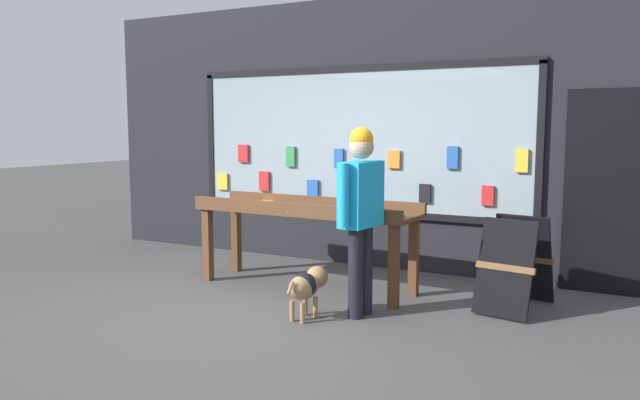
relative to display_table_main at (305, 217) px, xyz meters
The scene contains 6 objects.
ground_plane 1.28m from the display_table_main, 89.74° to the right, with size 40.00×40.00×0.00m, color #474444.
shopfront_facade 1.60m from the display_table_main, 88.10° to the left, with size 7.52×0.29×3.26m.
display_table_main is the anchor object (origin of this frame).
person_browsing 1.15m from the display_table_main, 34.44° to the right, with size 0.27×0.67×1.72m.
small_dog 1.16m from the display_table_main, 60.16° to the right, with size 0.26×0.56×0.45m.
sandwich_board_sign 2.17m from the display_table_main, ahead, with size 0.63×0.88×0.87m.
Camera 1 is at (3.19, -4.66, 1.73)m, focal length 35.00 mm.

